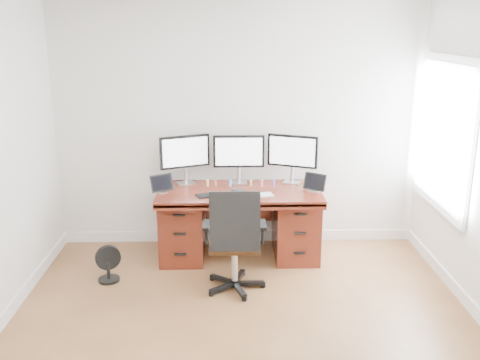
{
  "coord_description": "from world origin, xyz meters",
  "views": [
    {
      "loc": [
        -0.11,
        -3.53,
        2.42
      ],
      "look_at": [
        0.0,
        1.5,
        0.95
      ],
      "focal_mm": 40.0,
      "sensor_mm": 36.0,
      "label": 1
    }
  ],
  "objects_px": {
    "desk": "(239,220)",
    "keyboard": "(238,196)",
    "office_chair": "(235,257)",
    "monitor_center": "(239,153)",
    "floor_fan": "(108,264)"
  },
  "relations": [
    {
      "from": "desk",
      "to": "keyboard",
      "type": "relative_size",
      "value": 6.27
    },
    {
      "from": "keyboard",
      "to": "monitor_center",
      "type": "bearing_deg",
      "value": 101.08
    },
    {
      "from": "floor_fan",
      "to": "keyboard",
      "type": "bearing_deg",
      "value": -6.76
    },
    {
      "from": "desk",
      "to": "floor_fan",
      "type": "bearing_deg",
      "value": -155.94
    },
    {
      "from": "desk",
      "to": "office_chair",
      "type": "distance_m",
      "value": 0.8
    },
    {
      "from": "floor_fan",
      "to": "monitor_center",
      "type": "height_order",
      "value": "monitor_center"
    },
    {
      "from": "monitor_center",
      "to": "keyboard",
      "type": "height_order",
      "value": "monitor_center"
    },
    {
      "from": "desk",
      "to": "office_chair",
      "type": "bearing_deg",
      "value": -94.33
    },
    {
      "from": "office_chair",
      "to": "floor_fan",
      "type": "xyz_separation_m",
      "value": [
        -1.23,
        0.22,
        -0.16
      ]
    },
    {
      "from": "desk",
      "to": "floor_fan",
      "type": "height_order",
      "value": "desk"
    },
    {
      "from": "desk",
      "to": "office_chair",
      "type": "relative_size",
      "value": 1.66
    },
    {
      "from": "desk",
      "to": "keyboard",
      "type": "bearing_deg",
      "value": -94.32
    },
    {
      "from": "desk",
      "to": "keyboard",
      "type": "distance_m",
      "value": 0.43
    },
    {
      "from": "monitor_center",
      "to": "desk",
      "type": "bearing_deg",
      "value": -90.15
    },
    {
      "from": "monitor_center",
      "to": "keyboard",
      "type": "bearing_deg",
      "value": -92.33
    }
  ]
}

